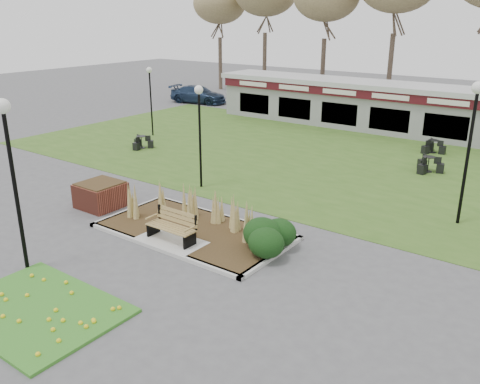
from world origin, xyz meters
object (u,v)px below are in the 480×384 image
Objects in this scene: lamp_post_near_left at (9,149)px; lamp_post_mid_left at (199,114)px; food_pavilion at (399,108)px; lamp_post_mid_right at (473,122)px; lamp_post_far_left at (150,86)px; bistro_set_a at (142,144)px; car_silver at (280,90)px; bistro_set_b at (433,148)px; bistro_set_c at (428,167)px; park_bench at (173,226)px; car_black at (320,98)px; car_blue at (198,94)px; brick_planter at (101,195)px.

lamp_post_mid_left is (-0.73, 8.45, -0.46)m from lamp_post_near_left.
lamp_post_mid_right reaches higher than food_pavilion.
bistro_set_a is (1.74, -2.54, -2.66)m from lamp_post_far_left.
food_pavilion is 14.67m from car_silver.
lamp_post_mid_left is 1.06× the size of lamp_post_far_left.
bistro_set_b is at bearing 61.57° from lamp_post_mid_left.
bistro_set_c is (4.12, -7.26, -1.22)m from food_pavilion.
lamp_post_near_left is (-2.13, -3.75, 2.94)m from park_bench.
lamp_post_mid_left reaches higher than bistro_set_b.
lamp_post_mid_left is at bearing -131.99° from bistro_set_c.
lamp_post_mid_left is at bearing -24.08° from bistro_set_a.
bistro_set_c is (6.98, 7.75, -2.81)m from lamp_post_mid_left.
lamp_post_far_left is 15.87m from bistro_set_c.
park_bench is at bearing -38.73° from bistro_set_a.
car_blue is at bearing 109.93° from car_black.
car_silver reaches higher than brick_planter.
lamp_post_mid_left is 20.98m from car_black.
food_pavilion is at bearing 39.69° from lamp_post_far_left.
car_black is at bearing 98.48° from brick_planter.
car_silver is at bearing 115.65° from park_bench.
car_blue is (-16.83, 20.75, 0.09)m from park_bench.
car_silver is at bearing 63.86° from car_black.
food_pavilion is 6.18× the size of lamp_post_far_left.
bistro_set_c is (4.12, 12.46, -0.33)m from park_bench.
bistro_set_b is (7.66, 15.27, -0.23)m from brick_planter.
car_black is at bearing -74.73° from car_blue.
brick_planter is at bearing -126.03° from bistro_set_c.
lamp_post_mid_right reaches higher than car_black.
bistro_set_b is at bearing -113.15° from car_blue.
lamp_post_mid_right reaches higher than car_blue.
food_pavilion is at bearing 90.00° from park_bench.
bistro_set_a is (-9.64, 7.73, -0.35)m from park_bench.
lamp_post_far_left is at bearing 161.74° from car_black.
car_black is (1.64, 17.17, 0.42)m from bistro_set_a.
car_black is (-14.83, 17.93, -2.88)m from lamp_post_mid_right.
food_pavilion is 6.26× the size of car_silver.
park_bench is 1.13× the size of brick_planter.
bistro_set_c is at bearing -121.51° from car_blue.
park_bench is 0.43× the size of car_black.
lamp_post_far_left is 3.28× the size of bistro_set_a.
lamp_post_near_left is 1.23× the size of car_silver.
bistro_set_b is at bearing -133.50° from car_black.
car_blue is at bearing 129.04° from park_bench.
bistro_set_b is at bearing 32.71° from bistro_set_a.
car_silver is (-19.68, 19.78, -2.87)m from lamp_post_mid_right.
lamp_post_mid_right is at bearing -2.64° from bistro_set_a.
bistro_set_c is at bearing 18.95° from bistro_set_a.
brick_planter is at bearing -176.78° from car_black.
bistro_set_a is 19.29m from car_silver.
bistro_set_a is (-5.24, 6.98, -0.24)m from brick_planter.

